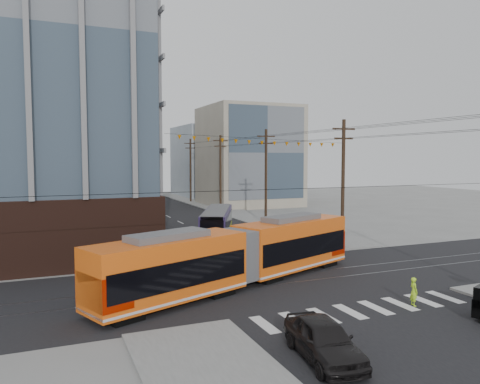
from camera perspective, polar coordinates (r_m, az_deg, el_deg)
The scene contains 14 objects.
ground at distance 27.85m, azimuth 10.93°, elevation -12.12°, with size 160.00×160.00×0.00m, color slate.
bg_bldg_nw_near at distance 74.24m, azimuth -24.42°, elevation 4.79°, with size 18.00×16.00×18.00m, color #8C99A5.
bg_bldg_ne_near at distance 76.69m, azimuth 1.05°, elevation 4.40°, with size 14.00×14.00×16.00m, color gray.
bg_bldg_nw_far at distance 94.23m, azimuth -22.25°, elevation 5.27°, with size 16.00×18.00×20.00m, color gray.
bg_bldg_ne_far at distance 96.01m, azimuth -2.67°, elevation 3.77°, with size 16.00×16.00×14.00m, color #8C99A5.
utility_pole_far at distance 81.66m, azimuth -6.05°, elevation 2.61°, with size 0.30×0.30×11.00m, color black.
streetcar at distance 28.56m, azimuth -0.26°, elevation -7.77°, with size 19.35×2.72×3.73m, color #ED5C13, non-canonical shape.
city_bus at distance 44.39m, azimuth -2.82°, elevation -3.92°, with size 2.30×10.62×3.01m, color #2D204B, non-canonical shape.
black_sedan at distance 19.18m, azimuth 10.14°, elevation -17.26°, with size 1.90×4.71×1.61m, color black.
parked_car_silver at distance 38.78m, azimuth -8.83°, elevation -6.18°, with size 1.75×5.02×1.65m, color #9FA4B7.
parked_car_white at distance 44.07m, azimuth -10.66°, elevation -5.10°, with size 1.99×4.89×1.42m, color silver.
parked_car_grey at distance 49.32m, azimuth -11.79°, elevation -4.12°, with size 2.35×5.10×1.42m, color #50525E.
pedestrian at distance 26.75m, azimuth 20.42°, elevation -11.31°, with size 0.55×0.36×1.52m, color #B9F827.
jersey_barrier at distance 42.41m, azimuth 10.91°, elevation -5.90°, with size 0.89×3.96×0.79m, color slate.
Camera 1 is at (-14.88, -22.20, 7.82)m, focal length 35.00 mm.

